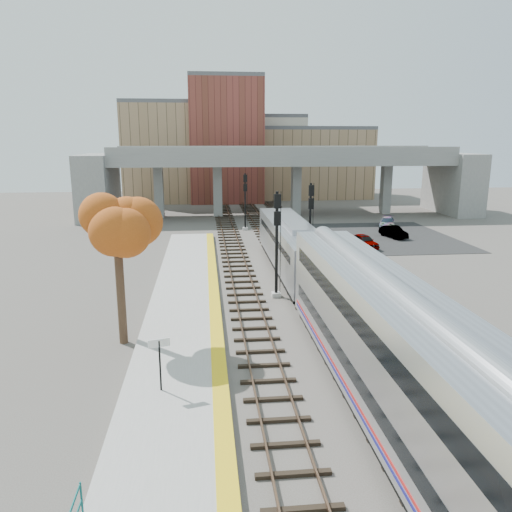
{
  "coord_description": "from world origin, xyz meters",
  "views": [
    {
      "loc": [
        -5.84,
        -24.24,
        10.6
      ],
      "look_at": [
        -2.31,
        9.76,
        2.5
      ],
      "focal_mm": 35.0,
      "sensor_mm": 36.0,
      "label": 1
    }
  ],
  "objects_px": {
    "coach": "(400,362)",
    "tree": "(116,219)",
    "car_c": "(387,223)",
    "locomotive": "(291,245)",
    "signal_mast_mid": "(310,225)",
    "signal_mast_far": "(245,203)",
    "signal_mast_near": "(277,245)",
    "car_a": "(364,241)",
    "car_b": "(393,232)"
  },
  "relations": [
    {
      "from": "signal_mast_mid",
      "to": "car_b",
      "type": "height_order",
      "value": "signal_mast_mid"
    },
    {
      "from": "car_c",
      "to": "coach",
      "type": "bearing_deg",
      "value": -88.2
    },
    {
      "from": "tree",
      "to": "car_c",
      "type": "bearing_deg",
      "value": 50.63
    },
    {
      "from": "coach",
      "to": "car_a",
      "type": "xyz_separation_m",
      "value": [
        8.69,
        30.89,
        -2.09
      ]
    },
    {
      "from": "signal_mast_far",
      "to": "car_b",
      "type": "height_order",
      "value": "signal_mast_far"
    },
    {
      "from": "car_c",
      "to": "tree",
      "type": "bearing_deg",
      "value": -107.7
    },
    {
      "from": "signal_mast_mid",
      "to": "car_c",
      "type": "bearing_deg",
      "value": 51.7
    },
    {
      "from": "signal_mast_far",
      "to": "signal_mast_mid",
      "type": "bearing_deg",
      "value": -76.48
    },
    {
      "from": "car_b",
      "to": "signal_mast_far",
      "type": "bearing_deg",
      "value": 144.07
    },
    {
      "from": "tree",
      "to": "car_c",
      "type": "relative_size",
      "value": 2.04
    },
    {
      "from": "locomotive",
      "to": "tree",
      "type": "distance_m",
      "value": 17.86
    },
    {
      "from": "tree",
      "to": "car_c",
      "type": "height_order",
      "value": "tree"
    },
    {
      "from": "car_b",
      "to": "tree",
      "type": "bearing_deg",
      "value": -146.99
    },
    {
      "from": "car_a",
      "to": "car_b",
      "type": "distance_m",
      "value": 6.78
    },
    {
      "from": "locomotive",
      "to": "car_c",
      "type": "xyz_separation_m",
      "value": [
        14.99,
        18.88,
        -1.6
      ]
    },
    {
      "from": "car_a",
      "to": "car_c",
      "type": "distance_m",
      "value": 12.32
    },
    {
      "from": "car_c",
      "to": "signal_mast_far",
      "type": "bearing_deg",
      "value": -160.35
    },
    {
      "from": "signal_mast_far",
      "to": "car_b",
      "type": "relative_size",
      "value": 1.73
    },
    {
      "from": "car_a",
      "to": "car_b",
      "type": "bearing_deg",
      "value": 32.4
    },
    {
      "from": "locomotive",
      "to": "coach",
      "type": "distance_m",
      "value": 22.61
    },
    {
      "from": "coach",
      "to": "tree",
      "type": "bearing_deg",
      "value": 139.96
    },
    {
      "from": "coach",
      "to": "car_a",
      "type": "bearing_deg",
      "value": 74.29
    },
    {
      "from": "tree",
      "to": "car_b",
      "type": "xyz_separation_m",
      "value": [
        24.81,
        26.16,
        -6.0
      ]
    },
    {
      "from": "signal_mast_mid",
      "to": "car_a",
      "type": "xyz_separation_m",
      "value": [
        6.69,
        5.86,
        -2.73
      ]
    },
    {
      "from": "locomotive",
      "to": "signal_mast_near",
      "type": "xyz_separation_m",
      "value": [
        -2.1,
        -6.21,
        1.33
      ]
    },
    {
      "from": "coach",
      "to": "signal_mast_far",
      "type": "distance_m",
      "value": 42.14
    },
    {
      "from": "tree",
      "to": "car_a",
      "type": "xyz_separation_m",
      "value": [
        19.97,
        21.42,
        -5.96
      ]
    },
    {
      "from": "signal_mast_near",
      "to": "car_a",
      "type": "xyz_separation_m",
      "value": [
        10.79,
        14.5,
        -2.9
      ]
    },
    {
      "from": "tree",
      "to": "car_a",
      "type": "height_order",
      "value": "tree"
    },
    {
      "from": "car_b",
      "to": "car_c",
      "type": "distance_m",
      "value": 6.03
    },
    {
      "from": "signal_mast_near",
      "to": "tree",
      "type": "relative_size",
      "value": 0.8
    },
    {
      "from": "signal_mast_mid",
      "to": "tree",
      "type": "height_order",
      "value": "tree"
    },
    {
      "from": "tree",
      "to": "signal_mast_mid",
      "type": "bearing_deg",
      "value": 49.53
    },
    {
      "from": "signal_mast_mid",
      "to": "signal_mast_far",
      "type": "xyz_separation_m",
      "value": [
        -4.1,
        17.05,
        -0.23
      ]
    },
    {
      "from": "tree",
      "to": "car_a",
      "type": "relative_size",
      "value": 2.28
    },
    {
      "from": "signal_mast_far",
      "to": "tree",
      "type": "bearing_deg",
      "value": -105.72
    },
    {
      "from": "signal_mast_far",
      "to": "coach",
      "type": "bearing_deg",
      "value": -87.14
    },
    {
      "from": "signal_mast_far",
      "to": "car_c",
      "type": "bearing_deg",
      "value": -2.02
    },
    {
      "from": "coach",
      "to": "car_b",
      "type": "bearing_deg",
      "value": 69.2
    },
    {
      "from": "coach",
      "to": "car_c",
      "type": "bearing_deg",
      "value": 70.13
    },
    {
      "from": "locomotive",
      "to": "car_a",
      "type": "bearing_deg",
      "value": 43.64
    },
    {
      "from": "coach",
      "to": "signal_mast_near",
      "type": "height_order",
      "value": "signal_mast_near"
    },
    {
      "from": "coach",
      "to": "signal_mast_near",
      "type": "distance_m",
      "value": 16.55
    },
    {
      "from": "locomotive",
      "to": "car_a",
      "type": "xyz_separation_m",
      "value": [
        8.69,
        8.29,
        -1.57
      ]
    },
    {
      "from": "signal_mast_far",
      "to": "tree",
      "type": "xyz_separation_m",
      "value": [
        -9.18,
        -32.61,
        3.46
      ]
    },
    {
      "from": "signal_mast_mid",
      "to": "tree",
      "type": "relative_size",
      "value": 0.77
    },
    {
      "from": "signal_mast_far",
      "to": "car_c",
      "type": "xyz_separation_m",
      "value": [
        17.09,
        -0.6,
        -2.53
      ]
    },
    {
      "from": "signal_mast_far",
      "to": "car_c",
      "type": "distance_m",
      "value": 17.29
    },
    {
      "from": "coach",
      "to": "locomotive",
      "type": "bearing_deg",
      "value": 90.0
    },
    {
      "from": "locomotive",
      "to": "car_a",
      "type": "distance_m",
      "value": 12.11
    }
  ]
}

